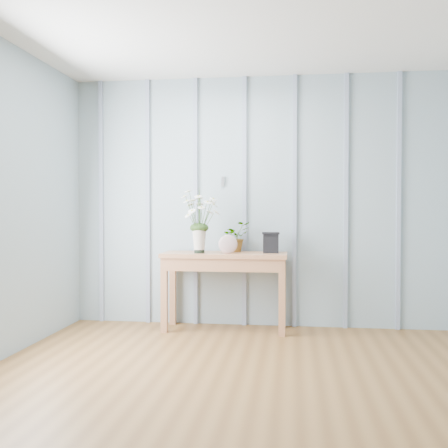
# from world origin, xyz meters

# --- Properties ---
(ground) EXTENTS (4.50, 4.50, 0.00)m
(ground) POSITION_xyz_m (0.00, 0.00, 0.00)
(ground) COLOR brown
(ground) RESTS_ON ground
(room_shell) EXTENTS (4.00, 4.50, 2.50)m
(room_shell) POSITION_xyz_m (-0.00, 0.92, 1.99)
(room_shell) COLOR #92A7B1
(room_shell) RESTS_ON ground
(sideboard) EXTENTS (1.20, 0.45, 0.75)m
(sideboard) POSITION_xyz_m (-0.42, 1.99, 0.64)
(sideboard) COLOR #A66B45
(sideboard) RESTS_ON ground
(daisy_vase) EXTENTS (0.44, 0.34, 0.63)m
(daisy_vase) POSITION_xyz_m (-0.66, 1.93, 1.14)
(daisy_vase) COLOR black
(daisy_vase) RESTS_ON sideboard
(spider_plant) EXTENTS (0.36, 0.35, 0.30)m
(spider_plant) POSITION_xyz_m (-0.33, 2.13, 0.90)
(spider_plant) COLOR #1C3812
(spider_plant) RESTS_ON sideboard
(felt_disc_vessel) EXTENTS (0.19, 0.08, 0.18)m
(felt_disc_vessel) POSITION_xyz_m (-0.37, 1.90, 0.84)
(felt_disc_vessel) COLOR #86505F
(felt_disc_vessel) RESTS_ON sideboard
(carved_box) EXTENTS (0.17, 0.14, 0.20)m
(carved_box) POSITION_xyz_m (0.02, 2.03, 0.85)
(carved_box) COLOR black
(carved_box) RESTS_ON sideboard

